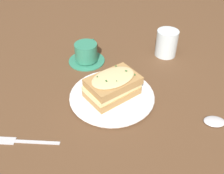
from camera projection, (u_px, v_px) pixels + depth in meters
ground_plane at (102, 100)px, 0.75m from camera, size 2.40×2.40×0.00m
dinner_plate at (112, 96)px, 0.75m from camera, size 0.24×0.24×0.02m
sandwich at (112, 86)px, 0.72m from camera, size 0.17×0.15×0.07m
teacup_with_saucer at (86, 54)px, 0.88m from camera, size 0.13×0.12×0.07m
water_glass at (167, 43)px, 0.91m from camera, size 0.07×0.07×0.09m
fork at (15, 141)px, 0.63m from camera, size 0.08×0.17×0.00m
spoon at (218, 122)px, 0.68m from camera, size 0.08×0.16×0.01m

